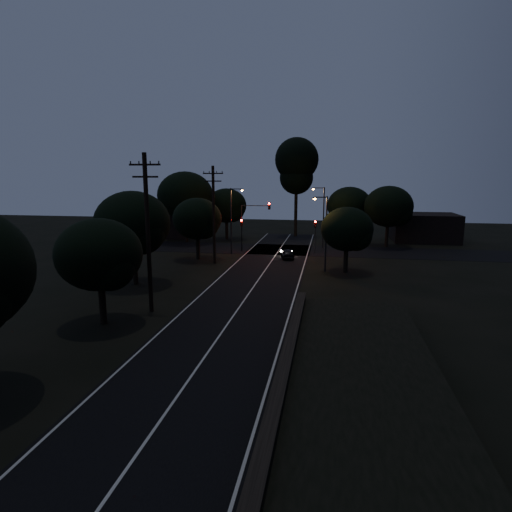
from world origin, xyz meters
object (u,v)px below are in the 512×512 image
(signal_left, at_px, (242,229))
(signal_right, at_px, (315,231))
(utility_pole_mid, at_px, (148,231))
(streetlight_a, at_px, (233,216))
(signal_mast, at_px, (255,217))
(streetlight_b, at_px, (322,213))
(streetlight_c, at_px, (324,228))
(car, at_px, (287,254))
(tall_pine, at_px, (297,165))
(utility_pole_far, at_px, (214,213))

(signal_left, xyz_separation_m, signal_right, (9.20, 0.00, 0.00))
(signal_left, height_order, signal_right, same)
(utility_pole_mid, relative_size, streetlight_a, 1.38)
(signal_left, distance_m, signal_mast, 2.26)
(streetlight_b, height_order, streetlight_c, streetlight_b)
(signal_right, relative_size, streetlight_c, 0.55)
(utility_pole_mid, height_order, signal_mast, utility_pole_mid)
(car, bearing_deg, streetlight_a, -26.08)
(tall_pine, xyz_separation_m, signal_right, (3.60, -15.01, -8.17))
(signal_left, distance_m, car, 7.63)
(signal_mast, relative_size, car, 1.88)
(tall_pine, xyz_separation_m, car, (0.59, -18.84, -10.44))
(signal_mast, relative_size, streetlight_a, 0.78)
(signal_right, bearing_deg, signal_mast, 179.97)
(signal_left, distance_m, signal_right, 9.20)
(utility_pole_far, distance_m, tall_pine, 24.67)
(signal_right, xyz_separation_m, streetlight_a, (-9.91, -1.99, 1.80))
(signal_left, relative_size, signal_mast, 0.66)
(signal_right, distance_m, car, 5.37)
(streetlight_b, distance_m, car, 9.58)
(streetlight_a, relative_size, car, 2.40)
(streetlight_b, bearing_deg, signal_left, -157.95)
(tall_pine, xyz_separation_m, streetlight_c, (4.83, -25.00, -6.66))
(tall_pine, relative_size, car, 4.58)
(streetlight_c, xyz_separation_m, car, (-4.24, 6.16, -3.78))
(utility_pole_mid, height_order, tall_pine, tall_pine)
(streetlight_c, bearing_deg, utility_pole_far, 170.40)
(signal_left, xyz_separation_m, streetlight_a, (-0.71, -1.99, 1.80))
(utility_pole_far, distance_m, streetlight_a, 6.10)
(signal_left, bearing_deg, streetlight_a, -109.59)
(streetlight_c, bearing_deg, utility_pole_mid, -128.26)
(utility_pole_far, distance_m, streetlight_c, 12.05)
(signal_left, bearing_deg, car, -31.74)
(utility_pole_mid, relative_size, streetlight_b, 1.38)
(utility_pole_far, xyz_separation_m, tall_pine, (7.00, 23.00, 5.52))
(signal_right, bearing_deg, utility_pole_far, -143.00)
(signal_right, bearing_deg, signal_left, 180.00)
(signal_right, relative_size, streetlight_a, 0.51)
(signal_mast, bearing_deg, utility_pole_far, -111.11)
(tall_pine, xyz_separation_m, streetlight_a, (-6.31, -17.00, -6.37))
(signal_left, height_order, streetlight_c, streetlight_c)
(streetlight_b, bearing_deg, signal_right, -100.00)
(utility_pole_far, bearing_deg, streetlight_a, 83.41)
(signal_mast, height_order, streetlight_b, streetlight_b)
(tall_pine, bearing_deg, signal_mast, -104.62)
(streetlight_a, bearing_deg, streetlight_c, -35.69)
(utility_pole_far, relative_size, streetlight_a, 1.31)
(tall_pine, distance_m, streetlight_b, 13.42)
(car, bearing_deg, streetlight_b, -126.47)
(utility_pole_far, bearing_deg, streetlight_b, 46.70)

